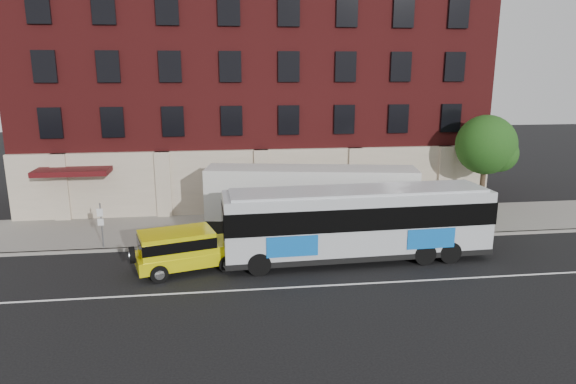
{
  "coord_description": "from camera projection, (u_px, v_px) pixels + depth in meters",
  "views": [
    {
      "loc": [
        -2.26,
        -19.16,
        8.98
      ],
      "look_at": [
        0.89,
        5.5,
        2.95
      ],
      "focal_mm": 31.55,
      "sensor_mm": 36.0,
      "label": 1
    }
  ],
  "objects": [
    {
      "name": "city_bus",
      "position": [
        358.0,
        221.0,
        24.17
      ],
      "size": [
        12.89,
        3.22,
        3.51
      ],
      "color": "silver",
      "rests_on": "ground"
    },
    {
      "name": "shipping_container",
      "position": [
        311.0,
        202.0,
        27.83
      ],
      "size": [
        11.62,
        4.26,
        3.8
      ],
      "color": "black",
      "rests_on": "ground"
    },
    {
      "name": "yellow_suv",
      "position": [
        184.0,
        248.0,
        22.99
      ],
      "size": [
        5.12,
        3.14,
        1.9
      ],
      "color": "yellow",
      "rests_on": "ground"
    },
    {
      "name": "sidewalk",
      "position": [
        265.0,
        226.0,
        29.53
      ],
      "size": [
        60.0,
        6.0,
        0.15
      ],
      "primitive_type": "cube",
      "color": "gray",
      "rests_on": "ground"
    },
    {
      "name": "ground",
      "position": [
        284.0,
        293.0,
        20.87
      ],
      "size": [
        120.0,
        120.0,
        0.0
      ],
      "primitive_type": "plane",
      "color": "black",
      "rests_on": "ground"
    },
    {
      "name": "kerb",
      "position": [
        270.0,
        243.0,
        26.63
      ],
      "size": [
        60.0,
        0.25,
        0.15
      ],
      "primitive_type": "cube",
      "color": "gray",
      "rests_on": "ground"
    },
    {
      "name": "building",
      "position": [
        255.0,
        90.0,
        35.39
      ],
      "size": [
        30.0,
        12.1,
        15.0
      ],
      "color": "#5B1516",
      "rests_on": "sidewalk"
    },
    {
      "name": "street_tree",
      "position": [
        487.0,
        147.0,
        30.64
      ],
      "size": [
        3.6,
        3.6,
        6.2
      ],
      "color": "#3B2A1D",
      "rests_on": "sidewalk"
    },
    {
      "name": "sign_pole",
      "position": [
        101.0,
        223.0,
        25.41
      ],
      "size": [
        0.3,
        0.2,
        2.5
      ],
      "color": "slate",
      "rests_on": "ground"
    },
    {
      "name": "lane_line",
      "position": [
        282.0,
        288.0,
        21.35
      ],
      "size": [
        60.0,
        0.12,
        0.01
      ],
      "primitive_type": "cube",
      "color": "white",
      "rests_on": "ground"
    }
  ]
}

